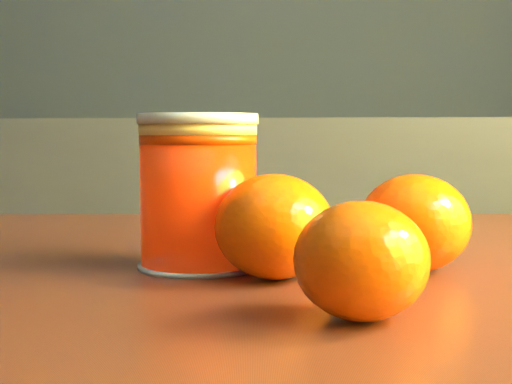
# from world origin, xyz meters

# --- Properties ---
(kitchen_counter) EXTENTS (3.15, 0.60, 0.90)m
(kitchen_counter) POSITION_xyz_m (0.00, 1.45, 0.45)
(kitchen_counter) COLOR #4F4E53
(kitchen_counter) RESTS_ON ground
(juice_glass) EXTENTS (0.08, 0.08, 0.10)m
(juice_glass) POSITION_xyz_m (0.79, 0.25, 0.83)
(juice_glass) COLOR #FF2C05
(juice_glass) RESTS_ON table
(orange_front) EXTENTS (0.09, 0.09, 0.07)m
(orange_front) POSITION_xyz_m (0.85, 0.22, 0.81)
(orange_front) COLOR #FF5905
(orange_front) RESTS_ON table
(orange_back) EXTENTS (0.08, 0.08, 0.06)m
(orange_back) POSITION_xyz_m (0.93, 0.25, 0.81)
(orange_back) COLOR #FF5905
(orange_back) RESTS_ON table
(orange_extra) EXTENTS (0.08, 0.08, 0.06)m
(orange_extra) POSITION_xyz_m (0.90, 0.13, 0.81)
(orange_extra) COLOR #FF5905
(orange_extra) RESTS_ON table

